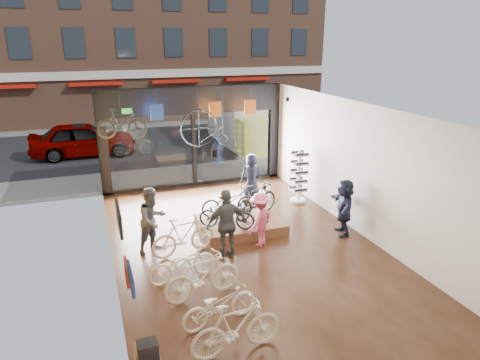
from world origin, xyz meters
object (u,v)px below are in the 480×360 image
floor_bike_3 (202,276)px  customer_4 (251,175)px  floor_bike_5 (184,236)px  street_car (83,139)px  sunglasses_rack (299,177)px  customer_3 (260,220)px  display_platform (240,225)px  floor_bike_4 (182,263)px  penny_farthing (207,129)px  floor_bike_1 (236,328)px  display_bike_left (227,215)px  customer_1 (152,220)px  customer_5 (344,207)px  display_bike_right (228,201)px  display_bike_mid (256,200)px  box_truck (246,122)px  hung_bike (121,124)px  floor_bike_2 (219,305)px  customer_2 (227,224)px

floor_bike_3 → customer_4: (3.34, 5.64, 0.26)m
floor_bike_3 → floor_bike_5: floor_bike_3 is taller
street_car → sunglasses_rack: (6.98, -9.07, 0.08)m
floor_bike_3 → customer_3: bearing=-57.8°
display_platform → sunglasses_rack: (2.68, 1.46, 0.76)m
display_platform → customer_4: size_ratio=1.51×
floor_bike_3 → floor_bike_4: (-0.25, 0.87, -0.09)m
street_car → penny_farthing: penny_farthing is taller
floor_bike_1 → customer_4: 8.19m
display_bike_left → customer_1: size_ratio=0.90×
customer_5 → display_bike_right: bearing=-102.3°
display_bike_left → floor_bike_1: bearing=-167.0°
display_bike_left → customer_3: size_ratio=1.04×
customer_1 → customer_5: 5.45m
display_platform → display_bike_mid: display_bike_mid is taller
display_bike_mid → display_bike_right: size_ratio=1.05×
box_truck → customer_5: box_truck is taller
penny_farthing → hung_bike: hung_bike is taller
display_bike_left → floor_bike_3: bearing=-179.3°
street_car → floor_bike_1: bearing=-171.1°
display_bike_mid → customer_3: 1.33m
floor_bike_1 → floor_bike_2: floor_bike_1 is taller
floor_bike_1 → hung_bike: size_ratio=1.12×
floor_bike_4 → customer_3: bearing=-76.1°
customer_1 → hung_bike: (-0.35, 3.21, 2.03)m
floor_bike_2 → hung_bike: (-1.09, 6.81, 2.49)m
box_truck → customer_5: size_ratio=4.02×
customer_3 → customer_4: bearing=-144.8°
floor_bike_4 → customer_3: size_ratio=1.09×
floor_bike_2 → penny_farthing: bearing=-25.2°
display_platform → customer_2: (-0.90, -1.50, 0.79)m
floor_bike_1 → customer_2: customer_2 is taller
customer_3 → customer_5: size_ratio=0.92×
street_car → display_platform: bearing=-157.8°
floor_bike_1 → customer_1: bearing=6.4°
box_truck → sunglasses_rack: (-1.08, -8.07, -0.42)m
customer_1 → floor_bike_5: bearing=-64.3°
floor_bike_4 → floor_bike_3: bearing=-173.5°
floor_bike_4 → customer_1: (-0.41, 1.73, 0.45)m
customer_5 → display_bike_mid: bearing=-103.5°
customer_2 → box_truck: bearing=-115.3°
display_bike_right → customer_1: size_ratio=0.94×
display_platform → display_bike_left: (-0.56, -0.41, 0.57)m
floor_bike_5 → sunglasses_rack: 5.23m
floor_bike_4 → sunglasses_rack: sunglasses_rack is taller
floor_bike_3 → customer_1: bearing=4.7°
floor_bike_2 → display_bike_mid: size_ratio=0.93×
floor_bike_3 → customer_3: size_ratio=1.16×
floor_bike_2 → display_bike_left: bearing=-31.6°
floor_bike_1 → floor_bike_2: size_ratio=1.07×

